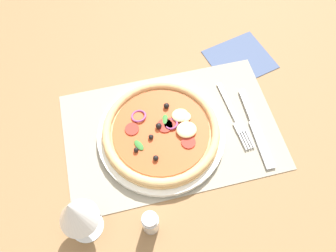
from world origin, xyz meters
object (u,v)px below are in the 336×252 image
pepper_shaker (151,223)px  plate (161,135)px  pizza (162,131)px  napkin (240,59)px  fork (235,118)px  knife (256,128)px  wine_glass (75,213)px

pepper_shaker → plate: bearing=-108.9°
pepper_shaker → pizza: bearing=-109.2°
napkin → plate: bearing=34.3°
pepper_shaker → fork: bearing=-141.5°
napkin → knife: bearing=80.4°
wine_glass → fork: bearing=-156.2°
pizza → wine_glass: (18.43, 15.44, 7.41)cm
pizza → napkin: size_ratio=1.71×
plate → fork: size_ratio=1.53×
fork → wine_glass: size_ratio=1.21×
pizza → fork: (-17.15, -0.28, -2.24)cm
plate → fork: plate is taller
pizza → fork: bearing=-179.0°
fork → napkin: bearing=152.5°
napkin → pizza: bearing=34.4°
fork → pizza: bearing=-93.6°
fork → knife: 4.96cm
pizza → knife: pizza is taller
napkin → fork: bearing=67.0°
knife → napkin: 19.90cm
plate → pepper_shaker: size_ratio=4.13×
plate → pepper_shaker: 19.60cm
pizza → wine_glass: wine_glass is taller
pizza → pepper_shaker: size_ratio=3.78×
fork → knife: bearing=41.1°
pizza → pepper_shaker: pepper_shaker is taller
fork → wine_glass: 40.08cm
knife → napkin: (-3.30, -19.62, -0.47)cm
wine_glass → napkin: size_ratio=1.01×
pepper_shaker → knife: bearing=-150.6°
plate → wine_glass: 25.65cm
wine_glass → pepper_shaker: size_ratio=2.22×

